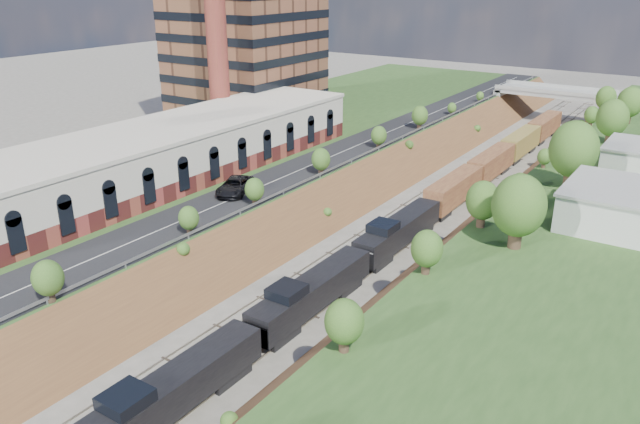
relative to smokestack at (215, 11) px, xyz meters
The scene contains 16 objects.
platform_left 23.05m from the smokestack, 53.13° to the left, with size 44.00×180.00×5.00m, color #2D4E20.
embankment_left 35.58m from the smokestack, ahead, with size 7.07×180.00×7.07m, color brown.
embankment_right 53.39m from the smokestack, ahead, with size 7.07×180.00×7.07m, color brown.
rail_left_track 41.86m from the smokestack, ahead, with size 1.58×180.00×0.18m, color gray.
rail_right_track 46.11m from the smokestack, ahead, with size 1.58×180.00×0.18m, color gray.
road 28.88m from the smokestack, 11.04° to the left, with size 8.00×180.00×0.10m, color black.
guardrail 31.59m from the smokestack, ahead, with size 0.10×171.00×0.70m.
commercial_building 25.69m from the smokestack, 66.04° to the right, with size 14.30×62.30×7.00m.
smokestack is the anchor object (origin of this frame).
overpass 77.82m from the smokestack, 61.39° to the left, with size 24.50×8.30×7.40m.
white_building_near 62.29m from the smokestack, ahead, with size 9.00×12.00×4.00m, color silver.
white_building_far 64.31m from the smokestack, 16.97° to the left, with size 8.00×10.00×3.60m, color silver.
tree_right_large 57.52m from the smokestack, 16.80° to the right, with size 5.25×5.25×7.61m.
tree_left_crest 46.95m from the smokestack, 56.09° to the right, with size 2.45×2.45×3.55m.
freight_train 44.78m from the smokestack, ahead, with size 2.83×114.57×4.55m.
suv 33.27m from the smokestack, 44.71° to the right, with size 3.16×6.85×1.90m, color black.
Camera 1 is at (32.29, -17.65, 30.64)m, focal length 35.00 mm.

